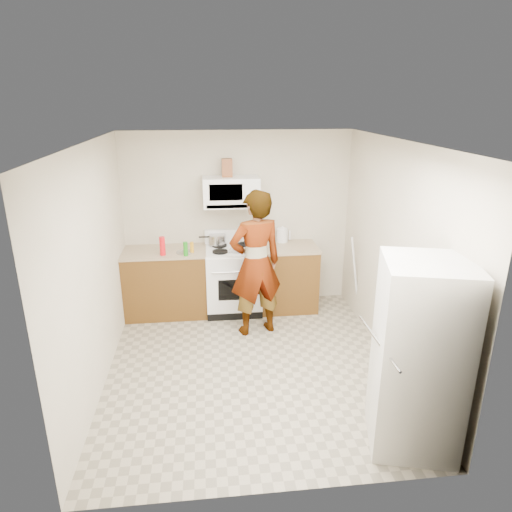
{
  "coord_description": "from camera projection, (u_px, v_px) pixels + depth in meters",
  "views": [
    {
      "loc": [
        -0.45,
        -4.51,
        2.91
      ],
      "look_at": [
        0.12,
        0.55,
        1.13
      ],
      "focal_mm": 32.0,
      "sensor_mm": 36.0,
      "label": 1
    }
  ],
  "objects": [
    {
      "name": "bottle_spray",
      "position": [
        162.0,
        246.0,
        6.0
      ],
      "size": [
        0.09,
        0.09,
        0.25
      ],
      "primitive_type": "cylinder",
      "rotation": [
        0.0,
        0.0,
        0.17
      ],
      "color": "red",
      "rests_on": "counter_left"
    },
    {
      "name": "right_wall",
      "position": [
        395.0,
        258.0,
        5.0
      ],
      "size": [
        0.02,
        3.6,
        2.5
      ],
      "primitive_type": "cube",
      "color": "beige",
      "rests_on": "floor"
    },
    {
      "name": "cabinet_left",
      "position": [
        166.0,
        283.0,
        6.38
      ],
      "size": [
        1.12,
        0.62,
        0.9
      ],
      "primitive_type": "cube",
      "color": "#573914",
      "rests_on": "floor"
    },
    {
      "name": "floor",
      "position": [
        251.0,
        365.0,
        5.24
      ],
      "size": [
        3.6,
        3.6,
        0.0
      ],
      "primitive_type": "plane",
      "color": "gray",
      "rests_on": "ground"
    },
    {
      "name": "microwave",
      "position": [
        231.0,
        192.0,
        6.18
      ],
      "size": [
        0.76,
        0.38,
        0.4
      ],
      "primitive_type": "cube",
      "color": "white",
      "rests_on": "back_wall"
    },
    {
      "name": "tray",
      "position": [
        239.0,
        250.0,
        6.16
      ],
      "size": [
        0.29,
        0.24,
        0.05
      ],
      "primitive_type": "cube",
      "rotation": [
        0.0,
        0.0,
        -0.4
      ],
      "color": "silver",
      "rests_on": "gas_range"
    },
    {
      "name": "saucepan",
      "position": [
        217.0,
        239.0,
        6.42
      ],
      "size": [
        0.29,
        0.29,
        0.13
      ],
      "primitive_type": "cylinder",
      "rotation": [
        0.0,
        0.0,
        0.24
      ],
      "color": "#B1B0B5",
      "rests_on": "gas_range"
    },
    {
      "name": "person",
      "position": [
        256.0,
        264.0,
        5.7
      ],
      "size": [
        0.78,
        0.62,
        1.88
      ],
      "primitive_type": "imported",
      "rotation": [
        0.0,
        0.0,
        3.42
      ],
      "color": "tan",
      "rests_on": "floor"
    },
    {
      "name": "bottle_green_cap",
      "position": [
        186.0,
        249.0,
        5.98
      ],
      "size": [
        0.06,
        0.06,
        0.19
      ],
      "primitive_type": "cylinder",
      "rotation": [
        0.0,
        0.0,
        0.07
      ],
      "color": "#1A7C16",
      "rests_on": "counter_left"
    },
    {
      "name": "kettle",
      "position": [
        282.0,
        235.0,
        6.57
      ],
      "size": [
        0.21,
        0.21,
        0.19
      ],
      "primitive_type": "cylinder",
      "rotation": [
        0.0,
        0.0,
        0.35
      ],
      "color": "silver",
      "rests_on": "counter_right"
    },
    {
      "name": "jug",
      "position": [
        227.0,
        168.0,
        6.11
      ],
      "size": [
        0.14,
        0.14,
        0.24
      ],
      "primitive_type": "cube",
      "rotation": [
        0.0,
        0.0,
        -0.0
      ],
      "color": "brown",
      "rests_on": "microwave"
    },
    {
      "name": "pot_lid",
      "position": [
        184.0,
        252.0,
        6.13
      ],
      "size": [
        0.25,
        0.25,
        0.01
      ],
      "primitive_type": "cylinder",
      "rotation": [
        0.0,
        0.0,
        0.1
      ],
      "color": "white",
      "rests_on": "counter_left"
    },
    {
      "name": "counter_left",
      "position": [
        164.0,
        252.0,
        6.23
      ],
      "size": [
        1.14,
        0.64,
        0.03
      ],
      "primitive_type": "cube",
      "color": "tan",
      "rests_on": "cabinet_left"
    },
    {
      "name": "gas_range",
      "position": [
        233.0,
        278.0,
        6.46
      ],
      "size": [
        0.76,
        0.65,
        1.13
      ],
      "color": "white",
      "rests_on": "floor"
    },
    {
      "name": "fridge",
      "position": [
        419.0,
        357.0,
        3.83
      ],
      "size": [
        0.85,
        0.85,
        1.7
      ],
      "primitive_type": "cube",
      "rotation": [
        0.0,
        0.0,
        -0.25
      ],
      "color": "silver",
      "rests_on": "floor"
    },
    {
      "name": "cabinet_right",
      "position": [
        287.0,
        278.0,
        6.56
      ],
      "size": [
        0.8,
        0.62,
        0.9
      ],
      "primitive_type": "cube",
      "color": "#573914",
      "rests_on": "floor"
    },
    {
      "name": "counter_right",
      "position": [
        288.0,
        247.0,
        6.41
      ],
      "size": [
        0.82,
        0.64,
        0.03
      ],
      "primitive_type": "cube",
      "color": "tan",
      "rests_on": "cabinet_right"
    },
    {
      "name": "broom",
      "position": [
        355.0,
        276.0,
        6.26
      ],
      "size": [
        0.24,
        0.13,
        1.16
      ],
      "primitive_type": "cylinder",
      "rotation": [
        0.14,
        -0.14,
        -0.36
      ],
      "color": "silver",
      "rests_on": "floor"
    },
    {
      "name": "back_wall",
      "position": [
        238.0,
        220.0,
        6.51
      ],
      "size": [
        3.2,
        0.02,
        2.5
      ],
      "primitive_type": "cube",
      "color": "beige",
      "rests_on": "floor"
    },
    {
      "name": "bottle_hot_sauce",
      "position": [
        192.0,
        247.0,
        6.11
      ],
      "size": [
        0.06,
        0.06,
        0.15
      ],
      "primitive_type": "cylinder",
      "rotation": [
        0.0,
        0.0,
        -0.33
      ],
      "color": "orange",
      "rests_on": "counter_left"
    }
  ]
}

